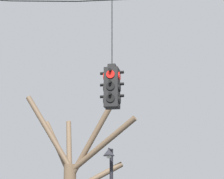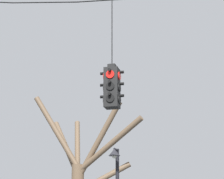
# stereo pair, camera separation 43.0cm
# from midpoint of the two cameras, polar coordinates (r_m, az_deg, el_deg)

# --- Properties ---
(traffic_light_over_intersection) EXTENTS (0.58, 0.58, 2.80)m
(traffic_light_over_intersection) POSITION_cam_midpoint_polar(r_m,az_deg,el_deg) (10.45, 1.18, 0.34)
(traffic_light_over_intersection) COLOR black
(bare_tree) EXTENTS (4.75, 3.15, 6.59)m
(bare_tree) POSITION_cam_midpoint_polar(r_m,az_deg,el_deg) (17.23, -3.45, -11.60)
(bare_tree) COLOR brown
(bare_tree) RESTS_ON ground_plane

